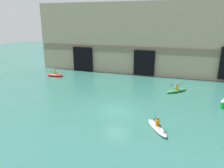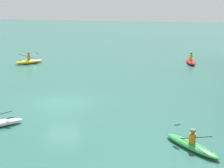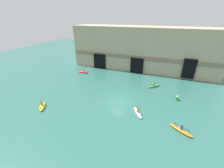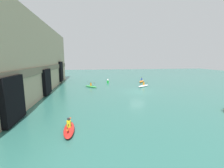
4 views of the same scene
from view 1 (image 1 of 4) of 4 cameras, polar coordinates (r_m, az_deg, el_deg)
The scene contains 6 objects.
ground_plane at distance 22.40m, azimuth 1.27°, elevation -7.09°, with size 120.00×120.00×0.00m, color #2D665B.
cliff_bluff at distance 39.68m, azimuth 10.10°, elevation 11.75°, with size 39.22×8.37×11.72m.
kayak_white at distance 19.10m, azimuth 11.69°, elevation -11.04°, with size 2.30×3.05×1.16m.
kayak_green at distance 29.27m, azimuth 16.46°, elevation -1.57°, with size 2.81×2.79×1.10m.
kayak_red at distance 36.88m, azimuth -14.68°, elevation 2.31°, with size 2.99×1.01×1.15m.
marker_buoy at distance 25.60m, azimuth 26.95°, elevation -4.62°, with size 0.48×0.48×1.13m.
Camera 1 is at (6.04, -19.61, 8.98)m, focal length 35.00 mm.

